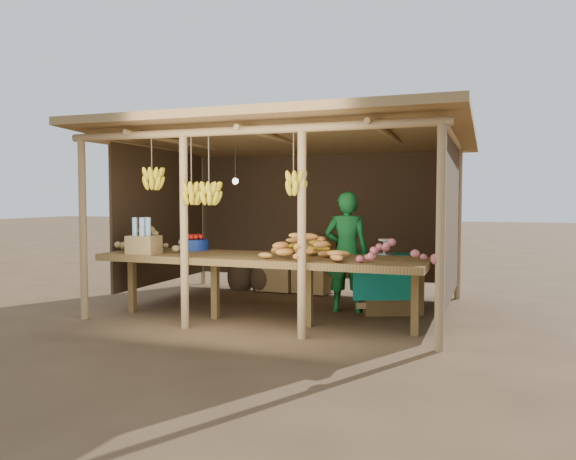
% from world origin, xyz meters
% --- Properties ---
extents(ground, '(60.00, 60.00, 0.00)m').
position_xyz_m(ground, '(0.00, 0.00, 0.00)').
color(ground, brown).
rests_on(ground, ground).
extents(stall_structure, '(4.70, 3.50, 2.43)m').
position_xyz_m(stall_structure, '(-0.04, -0.04, 1.91)').
color(stall_structure, tan).
rests_on(stall_structure, ground).
extents(counter, '(3.90, 1.05, 0.80)m').
position_xyz_m(counter, '(0.00, -0.95, 0.74)').
color(counter, brown).
rests_on(counter, ground).
extents(potato_heap, '(1.00, 0.78, 0.36)m').
position_xyz_m(potato_heap, '(-1.53, -0.99, 0.98)').
color(potato_heap, '#A18B53').
rests_on(potato_heap, counter).
extents(sweet_potato_heap, '(1.06, 0.80, 0.36)m').
position_xyz_m(sweet_potato_heap, '(0.64, -1.22, 0.98)').
color(sweet_potato_heap, '#C57B32').
rests_on(sweet_potato_heap, counter).
extents(onion_heap, '(0.92, 0.64, 0.36)m').
position_xyz_m(onion_heap, '(1.69, -1.25, 0.98)').
color(onion_heap, '#C05D62').
rests_on(onion_heap, counter).
extents(banana_pile, '(0.74, 0.51, 0.35)m').
position_xyz_m(banana_pile, '(0.47, -0.76, 0.98)').
color(banana_pile, yellow).
rests_on(banana_pile, counter).
extents(tomato_basin, '(0.40, 0.40, 0.21)m').
position_xyz_m(tomato_basin, '(-1.10, -0.59, 0.89)').
color(tomato_basin, navy).
rests_on(tomato_basin, counter).
extents(bottle_box, '(0.36, 0.29, 0.44)m').
position_xyz_m(bottle_box, '(-1.39, -1.28, 0.97)').
color(bottle_box, olive).
rests_on(bottle_box, counter).
extents(vendor, '(0.62, 0.46, 1.56)m').
position_xyz_m(vendor, '(0.80, 0.03, 0.78)').
color(vendor, '#186C2C').
rests_on(vendor, ground).
extents(tarp_crate, '(1.01, 0.95, 0.96)m').
position_xyz_m(tarp_crate, '(1.33, 0.22, 0.40)').
color(tarp_crate, brown).
rests_on(tarp_crate, ground).
extents(carton_stack, '(1.20, 0.50, 0.88)m').
position_xyz_m(carton_stack, '(-0.22, 1.20, 0.39)').
color(carton_stack, olive).
rests_on(carton_stack, ground).
extents(burlap_sacks, '(0.84, 0.44, 0.59)m').
position_xyz_m(burlap_sacks, '(-1.04, 1.16, 0.26)').
color(burlap_sacks, '#453220').
rests_on(burlap_sacks, ground).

